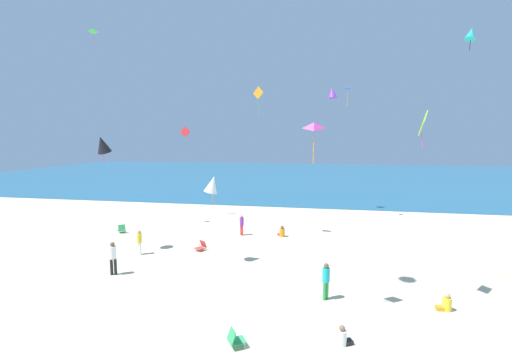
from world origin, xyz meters
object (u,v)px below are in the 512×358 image
at_px(person_3, 446,304).
at_px(kite_green, 93,31).
at_px(person_1, 343,338).
at_px(person_5, 282,232).
at_px(beach_chair_near_camera, 235,338).
at_px(person_4, 242,223).
at_px(kite_red, 185,132).
at_px(kite_black, 102,144).
at_px(person_0, 326,279).
at_px(kite_orange, 258,94).
at_px(beach_chair_far_right, 122,229).
at_px(beach_chair_far_left, 201,246).
at_px(person_2, 139,240).
at_px(person_7, 113,256).
at_px(kite_purple, 332,93).
at_px(kite_white, 212,184).
at_px(kite_lime, 423,123).
at_px(kite_blue, 348,88).
at_px(kite_magenta, 314,126).
at_px(kite_teal, 471,34).

xyz_separation_m(person_3, kite_green, (-21.07, 8.70, 14.15)).
xyz_separation_m(person_1, person_5, (-3.39, 12.42, 0.04)).
xyz_separation_m(beach_chair_near_camera, person_4, (-2.74, 13.01, 0.55)).
bearing_deg(kite_red, kite_black, -95.18).
bearing_deg(person_0, kite_orange, -24.26).
bearing_deg(beach_chair_far_right, person_4, -123.80).
distance_m(beach_chair_far_left, person_2, 3.66).
relative_size(person_7, kite_purple, 1.08).
bearing_deg(kite_white, kite_purple, 66.43).
bearing_deg(kite_green, person_5, 2.45).
xyz_separation_m(beach_chair_far_right, kite_purple, (15.10, 10.33, 10.70)).
bearing_deg(person_0, beach_chair_near_camera, 91.61).
distance_m(person_7, kite_orange, 13.22).
xyz_separation_m(kite_lime, kite_orange, (-8.07, 8.28, 2.35)).
distance_m(kite_purple, kite_black, 20.31).
distance_m(beach_chair_near_camera, kite_red, 21.25).
relative_size(kite_purple, kite_red, 1.10).
xyz_separation_m(kite_blue, kite_orange, (-6.19, -6.62, -1.12)).
bearing_deg(kite_lime, kite_green, 157.45).
distance_m(beach_chair_far_right, kite_magenta, 18.24).
distance_m(person_2, person_4, 7.19).
relative_size(kite_lime, kite_orange, 0.82).
relative_size(beach_chair_far_right, kite_green, 0.71).
xyz_separation_m(person_1, person_7, (-11.01, 4.05, 0.73)).
bearing_deg(beach_chair_near_camera, beach_chair_far_left, 82.30).
relative_size(kite_blue, kite_black, 0.91).
relative_size(person_3, kite_purple, 0.46).
height_order(person_0, kite_green, kite_green).
bearing_deg(kite_teal, kite_magenta, -129.21).
relative_size(beach_chair_far_left, kite_magenta, 0.52).
height_order(beach_chair_far_left, person_4, person_4).
bearing_deg(kite_purple, person_4, -124.20).
relative_size(person_1, person_3, 0.95).
relative_size(beach_chair_far_right, person_0, 0.50).
relative_size(kite_green, kite_red, 0.78).
relative_size(person_4, kite_lime, 1.00).
distance_m(person_3, kite_blue, 18.89).
height_order(kite_lime, kite_black, kite_lime).
xyz_separation_m(beach_chair_near_camera, kite_purple, (3.60, 22.34, 10.69)).
xyz_separation_m(person_5, kite_lime, (6.48, -8.86, 7.15)).
bearing_deg(kite_teal, person_3, -111.51).
height_order(beach_chair_far_right, kite_red, kite_red).
distance_m(person_0, kite_orange, 13.13).
distance_m(beach_chair_far_left, person_1, 11.66).
height_order(kite_green, kite_white, kite_green).
height_order(person_4, kite_magenta, kite_magenta).
distance_m(person_0, person_4, 10.67).
distance_m(kite_magenta, kite_white, 7.72).
bearing_deg(person_4, kite_magenta, -108.91).
height_order(person_2, person_5, person_2).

